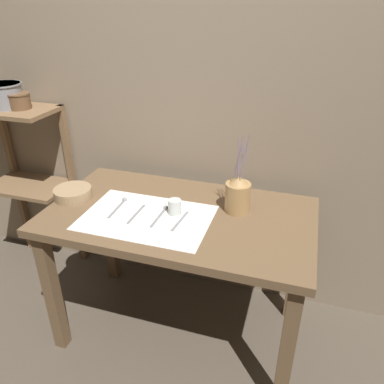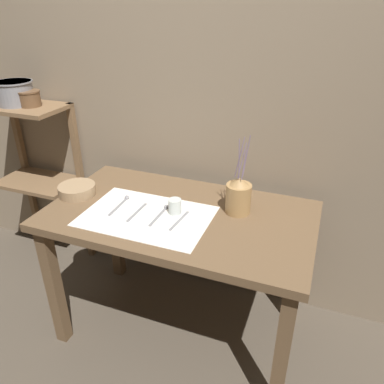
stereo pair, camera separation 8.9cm
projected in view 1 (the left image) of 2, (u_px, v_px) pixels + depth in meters
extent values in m
plane|color=brown|center=(181.00, 327.00, 2.11)|extent=(12.00, 12.00, 0.00)
cube|color=gray|center=(207.00, 95.00, 1.94)|extent=(7.00, 0.06, 2.40)
cube|color=brown|center=(179.00, 216.00, 1.77)|extent=(1.26, 0.70, 0.04)
cube|color=brown|center=(52.00, 293.00, 1.85)|extent=(0.06, 0.06, 0.71)
cube|color=brown|center=(287.00, 350.00, 1.55)|extent=(0.06, 0.06, 0.71)
cube|color=brown|center=(110.00, 230.00, 2.34)|extent=(0.06, 0.06, 0.71)
cube|color=brown|center=(296.00, 265.00, 2.04)|extent=(0.06, 0.06, 0.71)
cube|color=brown|center=(12.00, 110.00, 2.12)|extent=(0.49, 0.30, 0.02)
cube|color=brown|center=(29.00, 186.00, 2.34)|extent=(0.49, 0.30, 0.02)
cube|color=brown|center=(16.00, 180.00, 2.54)|extent=(0.04, 0.04, 1.10)
cube|color=brown|center=(74.00, 189.00, 2.42)|extent=(0.04, 0.04, 1.10)
cube|color=white|center=(147.00, 217.00, 1.72)|extent=(0.59, 0.40, 0.00)
cylinder|color=#A87F4C|center=(238.00, 197.00, 1.75)|extent=(0.12, 0.12, 0.14)
cone|color=#A87F4C|center=(239.00, 180.00, 1.71)|extent=(0.09, 0.09, 0.04)
cylinder|color=slate|center=(238.00, 158.00, 1.65)|extent=(0.01, 0.01, 0.19)
cylinder|color=slate|center=(245.00, 155.00, 1.66)|extent=(0.03, 0.01, 0.20)
cylinder|color=slate|center=(239.00, 156.00, 1.67)|extent=(0.03, 0.02, 0.19)
cylinder|color=slate|center=(238.00, 161.00, 1.66)|extent=(0.03, 0.01, 0.15)
cylinder|color=slate|center=(241.00, 159.00, 1.67)|extent=(0.03, 0.04, 0.16)
cylinder|color=slate|center=(243.00, 164.00, 1.65)|extent=(0.01, 0.02, 0.14)
cylinder|color=#9E7F5B|center=(73.00, 193.00, 1.88)|extent=(0.19, 0.19, 0.05)
cylinder|color=silver|center=(175.00, 207.00, 1.73)|extent=(0.06, 0.06, 0.07)
cube|color=gray|center=(117.00, 209.00, 1.78)|extent=(0.02, 0.18, 0.00)
sphere|color=gray|center=(125.00, 200.00, 1.86)|extent=(0.02, 0.02, 0.02)
cube|color=gray|center=(136.00, 214.00, 1.74)|extent=(0.02, 0.18, 0.00)
cube|color=gray|center=(159.00, 217.00, 1.71)|extent=(0.02, 0.18, 0.00)
sphere|color=gray|center=(166.00, 208.00, 1.79)|extent=(0.02, 0.02, 0.02)
cube|color=gray|center=(180.00, 221.00, 1.69)|extent=(0.03, 0.18, 0.00)
cylinder|color=gray|center=(3.00, 96.00, 2.09)|extent=(0.20, 0.20, 0.13)
cylinder|color=gray|center=(1.00, 84.00, 2.06)|extent=(0.22, 0.22, 0.01)
cylinder|color=brown|center=(19.00, 101.00, 2.07)|extent=(0.12, 0.12, 0.09)
cylinder|color=brown|center=(18.00, 94.00, 2.05)|extent=(0.13, 0.13, 0.01)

